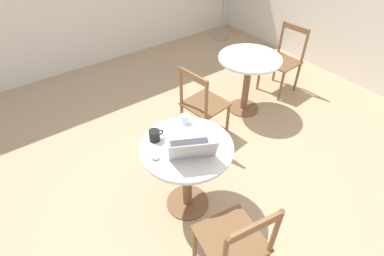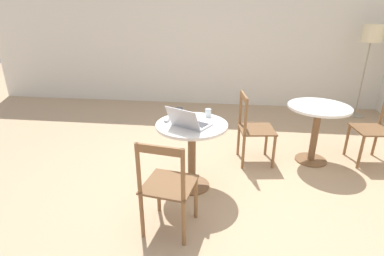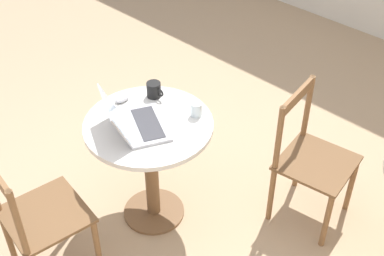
# 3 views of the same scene
# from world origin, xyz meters

# --- Properties ---
(ground_plane) EXTENTS (16.00, 16.00, 0.00)m
(ground_plane) POSITION_xyz_m (0.00, 0.00, 0.00)
(ground_plane) COLOR tan
(cafe_table_near) EXTENTS (0.76, 0.76, 0.76)m
(cafe_table_near) POSITION_xyz_m (-0.08, 0.04, 0.58)
(cafe_table_near) COLOR brown
(cafe_table_near) RESTS_ON ground_plane
(chair_near_front) EXTENTS (0.49, 0.49, 0.91)m
(chair_near_front) POSITION_xyz_m (-0.20, -0.70, 0.46)
(chair_near_front) COLOR brown
(chair_near_front) RESTS_ON ground_plane
(chair_mid_left) EXTENTS (0.48, 0.48, 0.91)m
(chair_mid_left) POSITION_xyz_m (0.62, 0.73, 0.46)
(chair_mid_left) COLOR brown
(chair_mid_left) RESTS_ON ground_plane
(laptop) EXTENTS (0.47, 0.46, 0.23)m
(laptop) POSITION_xyz_m (-0.10, -0.05, 0.81)
(laptop) COLOR #B7B7BC
(laptop) RESTS_ON cafe_table_near
(mouse) EXTENTS (0.06, 0.10, 0.03)m
(mouse) POSITION_xyz_m (-0.36, 0.08, 0.77)
(mouse) COLOR #B7B7BC
(mouse) RESTS_ON cafe_table_near
(mug) EXTENTS (0.13, 0.09, 0.10)m
(mug) POSITION_xyz_m (-0.25, 0.24, 0.81)
(mug) COLOR black
(mug) RESTS_ON cafe_table_near
(drinking_glass) EXTENTS (0.07, 0.07, 0.09)m
(drinking_glass) POSITION_xyz_m (0.07, 0.28, 0.80)
(drinking_glass) COLOR silver
(drinking_glass) RESTS_ON cafe_table_near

